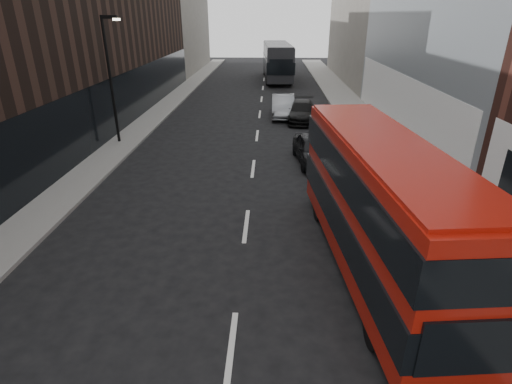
# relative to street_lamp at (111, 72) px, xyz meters

# --- Properties ---
(sidewalk_right) EXTENTS (3.00, 80.00, 0.15)m
(sidewalk_right) POSITION_rel_street_lamp_xyz_m (15.72, 7.00, -4.11)
(sidewalk_right) COLOR slate
(sidewalk_right) RESTS_ON ground
(sidewalk_left) EXTENTS (2.00, 80.00, 0.15)m
(sidewalk_left) POSITION_rel_street_lamp_xyz_m (0.22, 7.00, -4.11)
(sidewalk_left) COLOR slate
(sidewalk_left) RESTS_ON ground
(building_left_mid) EXTENTS (5.00, 24.00, 14.00)m
(building_left_mid) POSITION_rel_street_lamp_xyz_m (-3.28, 12.00, 2.82)
(building_left_mid) COLOR black
(building_left_mid) RESTS_ON ground
(building_left_far) EXTENTS (5.00, 20.00, 13.00)m
(building_left_far) POSITION_rel_street_lamp_xyz_m (-3.28, 34.00, 2.32)
(building_left_far) COLOR slate
(building_left_far) RESTS_ON ground
(street_lamp) EXTENTS (1.06, 0.22, 7.00)m
(street_lamp) POSITION_rel_street_lamp_xyz_m (0.00, 0.00, 0.00)
(street_lamp) COLOR black
(street_lamp) RESTS_ON sidewalk_left
(red_bus) EXTENTS (3.33, 10.22, 4.07)m
(red_bus) POSITION_rel_street_lamp_xyz_m (12.24, -12.49, -1.92)
(red_bus) COLOR #9D1309
(red_bus) RESTS_ON ground
(grey_bus) EXTENTS (3.58, 12.74, 4.07)m
(grey_bus) POSITION_rel_street_lamp_xyz_m (9.75, 25.96, -2.00)
(grey_bus) COLOR black
(grey_bus) RESTS_ON ground
(car_a) EXTENTS (2.20, 4.47, 1.46)m
(car_a) POSITION_rel_street_lamp_xyz_m (11.32, -2.96, -3.45)
(car_a) COLOR black
(car_a) RESTS_ON ground
(car_b) EXTENTS (1.69, 4.82, 1.59)m
(car_b) POSITION_rel_street_lamp_xyz_m (10.01, 7.44, -3.39)
(car_b) COLOR gray
(car_b) RESTS_ON ground
(car_c) EXTENTS (2.32, 4.98, 1.41)m
(car_c) POSITION_rel_street_lamp_xyz_m (11.34, 6.00, -3.48)
(car_c) COLOR black
(car_c) RESTS_ON ground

